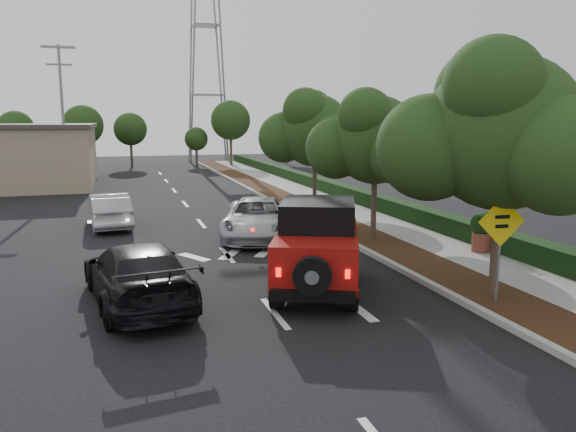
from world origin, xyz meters
name	(u,v)px	position (x,y,z in m)	size (l,w,h in m)	color
ground	(275,313)	(0.00, 0.00, 0.00)	(120.00, 120.00, 0.00)	black
curb	(301,217)	(4.60, 12.00, 0.07)	(0.20, 70.00, 0.15)	#9E9B93
planting_strip	(322,216)	(5.60, 12.00, 0.06)	(1.80, 70.00, 0.12)	black
sidewalk	(359,214)	(7.50, 12.00, 0.06)	(2.00, 70.00, 0.12)	gray
hedge	(386,206)	(8.90, 12.00, 0.40)	(0.80, 70.00, 0.80)	black
transmission_tower	(209,162)	(6.00, 48.00, 0.00)	(7.00, 4.00, 28.00)	slate
street_tree_near	(492,298)	(5.60, -0.50, 0.00)	(3.80, 3.80, 5.92)	black
street_tree_mid	(373,241)	(5.60, 6.50, 0.00)	(3.20, 3.20, 5.32)	black
street_tree_far	(314,214)	(5.60, 13.00, 0.00)	(3.40, 3.40, 5.62)	black
light_pole_a	(68,191)	(-6.50, 26.00, 0.00)	(2.00, 0.22, 9.00)	slate
light_pole_b	(67,174)	(-7.50, 38.00, 0.00)	(2.00, 0.22, 9.00)	slate
red_jeep	(318,245)	(1.62, 1.55, 1.21)	(3.54, 4.87, 2.38)	black
silver_suv_ahead	(257,218)	(1.65, 8.41, 0.75)	(2.50, 5.42, 1.51)	#A7A8AF
black_suv_oncoming	(138,274)	(-3.03, 1.64, 0.76)	(2.14, 5.26, 1.53)	black
silver_sedan_oncoming	(109,210)	(-3.80, 12.32, 0.72)	(1.52, 4.35, 1.43)	#A3A5AA
parked_suv	(47,178)	(-7.70, 26.04, 0.81)	(1.91, 4.74, 1.62)	#B6B9BF
speed_hump_sign	(500,235)	(5.26, -1.11, 1.79)	(1.21, 0.14, 2.58)	slate
terracotta_planter	(482,228)	(8.17, 3.55, 0.92)	(0.78, 0.78, 1.37)	brown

